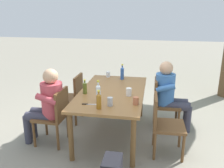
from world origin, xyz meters
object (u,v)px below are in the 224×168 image
(dining_table, at_px, (112,96))
(bottle_amber, at_px, (99,101))
(cup_terracotta, at_px, (136,101))
(bottle_blue, at_px, (122,73))
(cup_white, at_px, (129,92))
(person_in_plaid_shirt, at_px, (169,92))
(cup_steel, at_px, (110,102))
(table_knife, at_px, (89,104))
(person_in_white_shirt, at_px, (48,103))
(cup_glass, at_px, (108,74))
(bottle_clear, at_px, (98,93))
(chair_far_left, at_px, (162,101))
(chair_far_right, at_px, (163,122))
(chair_near_left, at_px, (72,95))
(bottle_olive, at_px, (85,87))
(chair_near_right, at_px, (55,114))

(dining_table, bearing_deg, bottle_amber, -3.89)
(bottle_amber, bearing_deg, cup_terracotta, 117.01)
(bottle_blue, distance_m, cup_white, 0.85)
(bottle_amber, bearing_deg, person_in_plaid_shirt, 139.03)
(cup_steel, height_order, table_knife, cup_steel)
(bottle_blue, relative_size, table_knife, 1.19)
(person_in_white_shirt, relative_size, cup_glass, 11.80)
(bottle_clear, relative_size, cup_terracotta, 3.01)
(bottle_amber, xyz_separation_m, cup_white, (-0.55, 0.33, -0.05))
(cup_white, bearing_deg, cup_terracotta, 22.37)
(chair_far_left, distance_m, bottle_clear, 1.32)
(cup_terracotta, distance_m, table_knife, 0.63)
(chair_far_right, relative_size, person_in_white_shirt, 0.74)
(chair_near_left, xyz_separation_m, bottle_blue, (-0.28, 0.86, 0.39))
(chair_far_left, relative_size, cup_white, 7.29)
(bottle_clear, bearing_deg, cup_white, 129.95)
(chair_near_left, relative_size, bottle_amber, 3.39)
(chair_far_left, relative_size, bottle_olive, 3.88)
(cup_steel, bearing_deg, cup_terracotta, 108.11)
(person_in_white_shirt, relative_size, bottle_olive, 5.26)
(bottle_clear, bearing_deg, dining_table, 167.31)
(dining_table, relative_size, bottle_amber, 6.88)
(cup_terracotta, height_order, table_knife, cup_terracotta)
(person_in_plaid_shirt, height_order, table_knife, person_in_plaid_shirt)
(chair_near_left, xyz_separation_m, chair_far_right, (0.79, 1.59, 0.00))
(bottle_olive, height_order, bottle_blue, bottle_blue)
(chair_near_right, height_order, table_knife, chair_near_right)
(bottle_amber, bearing_deg, chair_far_right, 109.73)
(table_knife, bearing_deg, chair_far_right, 100.67)
(bottle_amber, bearing_deg, cup_steel, 135.09)
(dining_table, relative_size, chair_near_right, 2.03)
(chair_far_right, xyz_separation_m, bottle_blue, (-1.07, -0.73, 0.39))
(person_in_plaid_shirt, height_order, bottle_amber, person_in_plaid_shirt)
(chair_far_right, bearing_deg, bottle_amber, -70.27)
(person_in_white_shirt, distance_m, bottle_clear, 0.84)
(cup_steel, relative_size, table_knife, 0.49)
(dining_table, xyz_separation_m, cup_glass, (-0.79, -0.21, 0.13))
(chair_near_left, height_order, cup_steel, cup_steel)
(cup_white, bearing_deg, table_knife, -48.16)
(chair_near_right, distance_m, chair_near_left, 0.80)
(chair_near_left, bearing_deg, bottle_clear, 38.33)
(person_in_white_shirt, bearing_deg, bottle_clear, 84.29)
(chair_near_right, distance_m, person_in_plaid_shirt, 1.89)
(person_in_white_shirt, xyz_separation_m, table_knife, (0.19, 0.70, 0.10))
(chair_far_left, bearing_deg, cup_steel, -36.53)
(chair_near_right, xyz_separation_m, bottle_amber, (0.30, 0.75, 0.38))
(cup_white, bearing_deg, person_in_plaid_shirt, 131.21)
(chair_far_left, height_order, cup_steel, cup_steel)
(chair_far_right, distance_m, person_in_white_shirt, 1.71)
(bottle_blue, xyz_separation_m, cup_white, (0.82, 0.21, -0.06))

